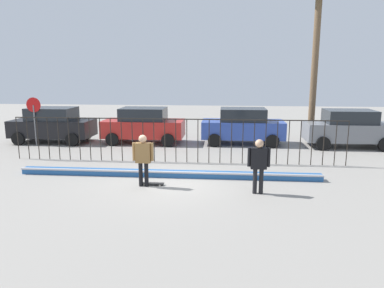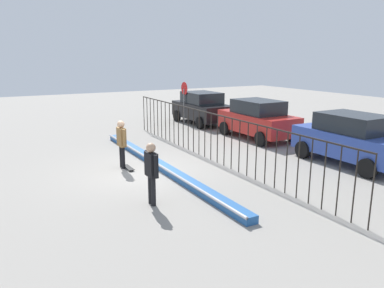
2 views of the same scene
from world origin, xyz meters
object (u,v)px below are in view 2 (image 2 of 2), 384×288
at_px(camera_operator, 151,168).
at_px(parked_car_blue, 351,139).
at_px(parked_car_black, 202,108).
at_px(stop_sign, 184,97).
at_px(parked_car_red, 257,119).
at_px(skateboarder, 122,140).
at_px(skateboard, 128,167).

relative_size(camera_operator, parked_car_blue, 0.40).
xyz_separation_m(parked_car_black, stop_sign, (-0.49, -0.93, 0.64)).
relative_size(parked_car_red, stop_sign, 1.72).
height_order(camera_operator, stop_sign, stop_sign).
relative_size(parked_car_black, stop_sign, 1.72).
xyz_separation_m(camera_operator, parked_car_blue, (-0.11, 8.12, -0.07)).
bearing_deg(parked_car_red, parked_car_black, 179.47).
bearing_deg(stop_sign, skateboarder, -41.42).
distance_m(skateboard, parked_car_blue, 8.35).
height_order(skateboard, parked_car_red, parked_car_red).
bearing_deg(parked_car_blue, parked_car_black, -173.01).
relative_size(skateboarder, parked_car_black, 0.41).
height_order(skateboarder, parked_car_red, parked_car_red).
relative_size(skateboarder, skateboard, 2.18).
xyz_separation_m(skateboarder, parked_car_blue, (3.63, 7.71, -0.07)).
relative_size(skateboard, parked_car_red, 0.19).
height_order(skateboarder, parked_car_blue, parked_car_blue).
bearing_deg(parked_car_red, skateboard, -79.24).
bearing_deg(skateboard, parked_car_blue, 62.97).
bearing_deg(stop_sign, skateboard, -39.84).
bearing_deg(camera_operator, parked_car_red, -9.34).
bearing_deg(camera_operator, parked_car_blue, -42.94).
bearing_deg(skateboard, parked_car_black, 131.14).
bearing_deg(parked_car_blue, parked_car_red, -173.58).
xyz_separation_m(camera_operator, parked_car_black, (-10.36, 7.62, -0.07)).
distance_m(parked_car_red, stop_sign, 5.62).
bearing_deg(skateboard, skateboarder, -157.46).
distance_m(camera_operator, parked_car_black, 12.87).
bearing_deg(parked_car_blue, camera_operator, -85.03).
bearing_deg(camera_operator, skateboard, 37.51).
distance_m(camera_operator, parked_car_blue, 8.12).
xyz_separation_m(camera_operator, stop_sign, (-10.86, 6.70, 0.58)).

